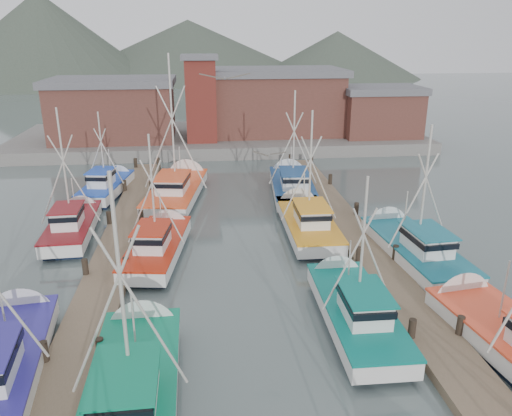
{
  "coord_description": "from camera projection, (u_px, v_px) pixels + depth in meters",
  "views": [
    {
      "loc": [
        -1.94,
        -18.17,
        11.83
      ],
      "look_at": [
        0.86,
        7.75,
        2.6
      ],
      "focal_mm": 35.0,
      "sensor_mm": 36.0,
      "label": 1
    }
  ],
  "objects": [
    {
      "name": "dock_right",
      "position": [
        382.0,
        271.0,
        25.61
      ],
      "size": [
        2.3,
        46.0,
        1.5
      ],
      "color": "brown",
      "rests_on": "ground"
    },
    {
      "name": "boat_14",
      "position": [
        108.0,
        186.0,
        38.25
      ],
      "size": [
        3.46,
        7.92,
        6.97
      ],
      "rotation": [
        0.0,
        0.0,
        -0.16
      ],
      "color": "black",
      "rests_on": "ground"
    },
    {
      "name": "boat_11",
      "position": [
        411.0,
        246.0,
        27.45
      ],
      "size": [
        3.55,
        9.32,
        8.33
      ],
      "rotation": [
        0.0,
        0.0,
        0.08
      ],
      "color": "black",
      "rests_on": "ground"
    },
    {
      "name": "boat_4",
      "position": [
        134.0,
        381.0,
        16.84
      ],
      "size": [
        3.67,
        9.39,
        9.05
      ],
      "rotation": [
        0.0,
        0.0,
        0.02
      ],
      "color": "black",
      "rests_on": "ground"
    },
    {
      "name": "shed_right",
      "position": [
        379.0,
        111.0,
        53.48
      ],
      "size": [
        8.48,
        6.36,
        5.2
      ],
      "color": "brown",
      "rests_on": "quay"
    },
    {
      "name": "distant_hills",
      "position": [
        161.0,
        78.0,
        134.78
      ],
      "size": [
        175.0,
        140.0,
        42.0
      ],
      "color": "#444F41",
      "rests_on": "ground"
    },
    {
      "name": "shed_center",
      "position": [
        274.0,
        100.0,
        54.9
      ],
      "size": [
        14.84,
        9.54,
        6.9
      ],
      "color": "brown",
      "rests_on": "quay"
    },
    {
      "name": "ground",
      "position": [
        256.0,
        327.0,
        21.18
      ],
      "size": [
        260.0,
        260.0,
        0.0
      ],
      "primitive_type": "plane",
      "color": "#43504F",
      "rests_on": "ground"
    },
    {
      "name": "quay",
      "position": [
        220.0,
        138.0,
        55.66
      ],
      "size": [
        44.0,
        16.0,
        1.2
      ],
      "primitive_type": "cube",
      "color": "gray",
      "rests_on": "ground"
    },
    {
      "name": "boat_8",
      "position": [
        159.0,
        244.0,
        27.71
      ],
      "size": [
        3.59,
        8.43,
        7.62
      ],
      "rotation": [
        0.0,
        0.0,
        -0.14
      ],
      "color": "black",
      "rests_on": "ground"
    },
    {
      "name": "shed_left",
      "position": [
        114.0,
        109.0,
        51.42
      ],
      "size": [
        12.72,
        8.48,
        6.2
      ],
      "color": "brown",
      "rests_on": "quay"
    },
    {
      "name": "boat_12",
      "position": [
        178.0,
        189.0,
        37.46
      ],
      "size": [
        4.73,
        10.66,
        11.46
      ],
      "rotation": [
        0.0,
        0.0,
        -0.16
      ],
      "color": "black",
      "rests_on": "ground"
    },
    {
      "name": "dock_left",
      "position": [
        103.0,
        285.0,
        24.19
      ],
      "size": [
        2.3,
        46.0,
        1.5
      ],
      "color": "brown",
      "rests_on": "ground"
    },
    {
      "name": "boat_5",
      "position": [
        353.0,
        307.0,
        21.36
      ],
      "size": [
        3.02,
        8.49,
        7.39
      ],
      "rotation": [
        0.0,
        0.0,
        -0.01
      ],
      "color": "black",
      "rests_on": "ground"
    },
    {
      "name": "gull_near",
      "position": [
        225.0,
        77.0,
        15.02
      ],
      "size": [
        1.54,
        0.6,
        0.24
      ],
      "rotation": [
        0.0,
        0.0,
        0.01
      ],
      "color": "gray",
      "rests_on": "ground"
    },
    {
      "name": "lookout_tower",
      "position": [
        201.0,
        98.0,
        50.05
      ],
      "size": [
        3.6,
        3.6,
        8.5
      ],
      "color": "maroon",
      "rests_on": "quay"
    },
    {
      "name": "boat_10",
      "position": [
        74.0,
        224.0,
        30.58
      ],
      "size": [
        3.42,
        7.97,
        8.46
      ],
      "rotation": [
        0.0,
        0.0,
        0.04
      ],
      "color": "black",
      "rests_on": "ground"
    },
    {
      "name": "boat_6",
      "position": [
        3.0,
        360.0,
        17.95
      ],
      "size": [
        3.81,
        9.34,
        8.36
      ],
      "rotation": [
        0.0,
        0.0,
        0.11
      ],
      "color": "black",
      "rests_on": "ground"
    },
    {
      "name": "gull_far",
      "position": [
        269.0,
        154.0,
        22.49
      ],
      "size": [
        1.53,
        0.66,
        0.24
      ],
      "rotation": [
        0.0,
        0.0,
        -0.45
      ],
      "color": "gray",
      "rests_on": "ground"
    },
    {
      "name": "boat_9",
      "position": [
        306.0,
        221.0,
        31.17
      ],
      "size": [
        3.42,
        9.06,
        8.41
      ],
      "rotation": [
        0.0,
        0.0,
        -0.01
      ],
      "color": "black",
      "rests_on": "ground"
    },
    {
      "name": "boat_13",
      "position": [
        292.0,
        185.0,
        38.35
      ],
      "size": [
        3.74,
        9.76,
        8.77
      ],
      "rotation": [
        0.0,
        0.0,
        -0.08
      ],
      "color": "black",
      "rests_on": "ground"
    }
  ]
}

